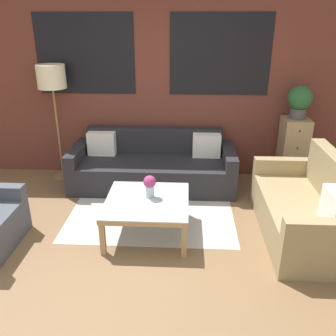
{
  "coord_description": "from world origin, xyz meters",
  "views": [
    {
      "loc": [
        0.5,
        -2.79,
        2.27
      ],
      "look_at": [
        0.28,
        1.28,
        0.55
      ],
      "focal_mm": 38.0,
      "sensor_mm": 36.0,
      "label": 1
    }
  ],
  "objects_px": {
    "floor_lamp": "(52,81)",
    "couch_dark": "(153,167)",
    "settee_vintage": "(305,210)",
    "coffee_table": "(147,205)",
    "potted_plant": "(300,100)",
    "drawer_cabinet": "(292,151)",
    "flower_vase": "(150,185)"
  },
  "relations": [
    {
      "from": "couch_dark",
      "to": "coffee_table",
      "type": "xyz_separation_m",
      "value": [
        0.05,
        -1.29,
        0.09
      ]
    },
    {
      "from": "flower_vase",
      "to": "drawer_cabinet",
      "type": "bearing_deg",
      "value": 36.43
    },
    {
      "from": "couch_dark",
      "to": "flower_vase",
      "type": "height_order",
      "value": "couch_dark"
    },
    {
      "from": "floor_lamp",
      "to": "potted_plant",
      "type": "bearing_deg",
      "value": 0.23
    },
    {
      "from": "coffee_table",
      "to": "floor_lamp",
      "type": "bearing_deg",
      "value": 134.72
    },
    {
      "from": "coffee_table",
      "to": "flower_vase",
      "type": "bearing_deg",
      "value": 68.39
    },
    {
      "from": "potted_plant",
      "to": "flower_vase",
      "type": "bearing_deg",
      "value": -143.57
    },
    {
      "from": "couch_dark",
      "to": "floor_lamp",
      "type": "distance_m",
      "value": 1.86
    },
    {
      "from": "floor_lamp",
      "to": "flower_vase",
      "type": "bearing_deg",
      "value": -43.45
    },
    {
      "from": "settee_vintage",
      "to": "coffee_table",
      "type": "height_order",
      "value": "settee_vintage"
    },
    {
      "from": "coffee_table",
      "to": "drawer_cabinet",
      "type": "bearing_deg",
      "value": 37.31
    },
    {
      "from": "settee_vintage",
      "to": "floor_lamp",
      "type": "bearing_deg",
      "value": 156.3
    },
    {
      "from": "coffee_table",
      "to": "potted_plant",
      "type": "bearing_deg",
      "value": 37.31
    },
    {
      "from": "couch_dark",
      "to": "drawer_cabinet",
      "type": "height_order",
      "value": "drawer_cabinet"
    },
    {
      "from": "couch_dark",
      "to": "potted_plant",
      "type": "height_order",
      "value": "potted_plant"
    },
    {
      "from": "drawer_cabinet",
      "to": "floor_lamp",
      "type": "bearing_deg",
      "value": -179.77
    },
    {
      "from": "settee_vintage",
      "to": "coffee_table",
      "type": "relative_size",
      "value": 1.81
    },
    {
      "from": "coffee_table",
      "to": "potted_plant",
      "type": "distance_m",
      "value": 2.62
    },
    {
      "from": "floor_lamp",
      "to": "couch_dark",
      "type": "bearing_deg",
      "value": -7.85
    },
    {
      "from": "settee_vintage",
      "to": "floor_lamp",
      "type": "xyz_separation_m",
      "value": [
        -3.22,
        1.42,
        1.15
      ]
    },
    {
      "from": "couch_dark",
      "to": "coffee_table",
      "type": "relative_size",
      "value": 2.54
    },
    {
      "from": "floor_lamp",
      "to": "potted_plant",
      "type": "height_order",
      "value": "floor_lamp"
    },
    {
      "from": "flower_vase",
      "to": "settee_vintage",
      "type": "bearing_deg",
      "value": 0.07
    },
    {
      "from": "floor_lamp",
      "to": "flower_vase",
      "type": "height_order",
      "value": "floor_lamp"
    },
    {
      "from": "drawer_cabinet",
      "to": "flower_vase",
      "type": "relative_size",
      "value": 3.76
    },
    {
      "from": "floor_lamp",
      "to": "coffee_table",
      "type": "bearing_deg",
      "value": -45.28
    },
    {
      "from": "settee_vintage",
      "to": "potted_plant",
      "type": "xyz_separation_m",
      "value": [
        0.21,
        1.43,
        0.92
      ]
    },
    {
      "from": "settee_vintage",
      "to": "flower_vase",
      "type": "bearing_deg",
      "value": -179.93
    },
    {
      "from": "coffee_table",
      "to": "floor_lamp",
      "type": "xyz_separation_m",
      "value": [
        -1.47,
        1.48,
        1.1
      ]
    },
    {
      "from": "floor_lamp",
      "to": "potted_plant",
      "type": "relative_size",
      "value": 3.68
    },
    {
      "from": "settee_vintage",
      "to": "drawer_cabinet",
      "type": "distance_m",
      "value": 1.45
    },
    {
      "from": "flower_vase",
      "to": "couch_dark",
      "type": "bearing_deg",
      "value": 93.76
    }
  ]
}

